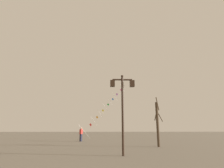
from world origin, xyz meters
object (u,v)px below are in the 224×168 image
object	(u,v)px
twin_lantern_lamp_post	(122,98)
bare_tree	(158,122)
kite_flyer	(81,134)
kite_train	(108,105)

from	to	relation	value
twin_lantern_lamp_post	bare_tree	bearing A→B (deg)	55.83
twin_lantern_lamp_post	kite_flyer	xyz separation A→B (m)	(-4.04, 12.82, -2.45)
kite_flyer	kite_train	bearing A→B (deg)	1.22
bare_tree	twin_lantern_lamp_post	bearing A→B (deg)	-124.17
twin_lantern_lamp_post	bare_tree	distance (m)	6.54
kite_train	twin_lantern_lamp_post	bearing A→B (deg)	-88.42
twin_lantern_lamp_post	kite_train	world-z (taller)	kite_train
kite_flyer	bare_tree	distance (m)	10.78
kite_train	kite_flyer	world-z (taller)	kite_train
twin_lantern_lamp_post	bare_tree	xyz separation A→B (m)	(3.60, 5.31, -1.28)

